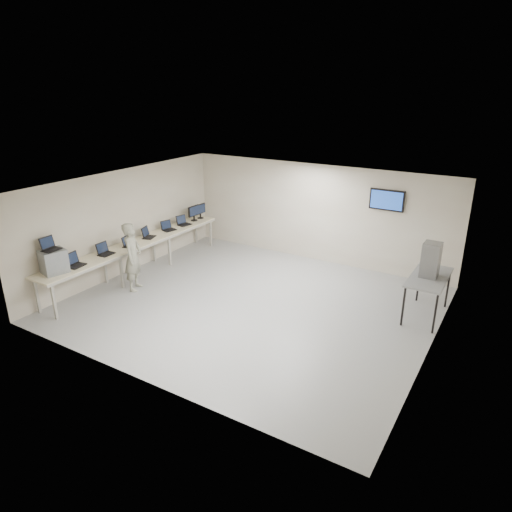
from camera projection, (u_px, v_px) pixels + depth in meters
The scene contains 15 objects.
room at pixel (254, 247), 10.28m from camera, with size 8.01×7.01×2.81m.
workbench at pixel (138, 245), 12.20m from camera, with size 0.76×6.00×0.90m.
equipment_box at pixel (54, 261), 10.14m from camera, with size 0.45×0.51×0.53m, color gray.
laptop_on_box at pixel (50, 247), 10.04m from camera, with size 0.33×0.39×0.29m.
laptop_0 at pixel (74, 263), 10.58m from camera, with size 0.38×0.43×0.31m.
laptop_1 at pixel (105, 251), 11.31m from camera, with size 0.32×0.39×0.29m.
laptop_2 at pixel (128, 243), 11.89m from camera, with size 0.35×0.38×0.25m.
laptop_3 at pixel (148, 235), 12.55m from camera, with size 0.40×0.43×0.29m.
laptop_4 at pixel (168, 228), 13.18m from camera, with size 0.38×0.41×0.28m.
laptop_5 at pixel (183, 222), 13.67m from camera, with size 0.36×0.41×0.29m.
monitor_near at pixel (194, 212), 14.02m from camera, with size 0.21×0.47×0.47m.
monitor_far at pixel (200, 210), 14.28m from camera, with size 0.20×0.46×0.45m.
soldier at pixel (133, 257), 11.26m from camera, with size 0.63×0.41×1.73m, color gray.
side_table at pixel (429, 279), 9.90m from camera, with size 0.75×1.60×0.96m.
storage_bins at pixel (431, 260), 9.75m from camera, with size 0.36×0.40×0.76m.
Camera 1 is at (5.10, -8.19, 4.86)m, focal length 32.00 mm.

